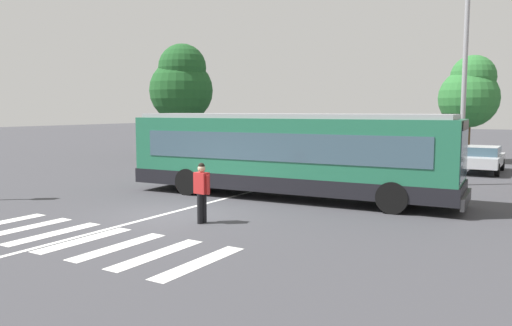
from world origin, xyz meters
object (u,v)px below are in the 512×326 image
Objects in this scene: parked_car_black at (257,147)px; parked_car_charcoal at (375,153)px; parked_car_champagne at (331,151)px; city_transit_bus at (288,154)px; parked_car_blue at (293,149)px; background_tree_right at (470,92)px; parked_car_teal at (430,155)px; parked_car_silver at (482,158)px; twin_arm_street_lamp at (466,43)px; background_tree_left at (182,84)px; pedestrian_crossing_street at (202,189)px.

parked_car_charcoal is at bearing -3.72° from parked_car_black.
parked_car_charcoal is (2.80, -0.24, 0.00)m from parked_car_champagne.
city_transit_bus is 13.12m from parked_car_blue.
parked_car_black is at bearing 173.82° from parked_car_blue.
background_tree_right is at bearing 21.79° from parked_car_black.
parked_car_teal is 1.00× the size of parked_car_silver.
parked_car_blue and parked_car_charcoal have the same top height.
city_transit_bus reaches higher than parked_car_champagne.
twin_arm_street_lamp is 19.38m from background_tree_left.
parked_car_teal is 16.94m from background_tree_left.
background_tree_right is (17.56, 5.93, -0.70)m from background_tree_left.
parked_car_blue is 5.33m from parked_car_charcoal.
parked_car_blue is at bearing -6.18° from parked_car_black.
parked_car_charcoal is 0.47× the size of twin_arm_street_lamp.
parked_car_black is 0.59× the size of background_tree_left.
twin_arm_street_lamp is at bearing -13.05° from background_tree_left.
parked_car_blue is at bearing 116.35° from city_transit_bus.
parked_car_champagne is 2.81m from parked_car_charcoal.
parked_car_black is at bearing 179.90° from parked_car_teal.
city_transit_bus is 11.55m from parked_car_charcoal.
city_transit_bus is 2.71× the size of parked_car_charcoal.
background_tree_right reaches higher than parked_car_teal.
pedestrian_crossing_street is at bearing -99.50° from background_tree_right.
parked_car_silver is 6.36m from background_tree_right.
background_tree_right is (-1.48, 5.10, 3.49)m from parked_car_silver.
twin_arm_street_lamp reaches higher than parked_car_blue.
parked_car_black and parked_car_silver have the same top height.
city_transit_bus reaches higher than parked_car_blue.
parked_car_blue is 0.59× the size of background_tree_left.
twin_arm_street_lamp is (-0.18, -5.20, 5.18)m from parked_car_silver.
background_tree_left is 1.18× the size of background_tree_right.
parked_car_silver is at bearing -4.93° from parked_car_teal.
parked_car_silver is 0.70× the size of background_tree_right.
parked_car_blue is 0.70× the size of background_tree_right.
parked_car_champagne is 1.01× the size of parked_car_charcoal.
background_tree_right is (3.54, 16.89, 2.67)m from city_transit_bus.
parked_car_black is 13.54m from background_tree_right.
background_tree_left is 18.54m from background_tree_right.
parked_car_champagne is at bearing -3.08° from parked_car_black.
pedestrian_crossing_street is 0.38× the size of parked_car_blue.
parked_car_charcoal and parked_car_teal have the same top height.
parked_car_blue is 11.23m from background_tree_right.
parked_car_teal is 6.11m from background_tree_right.
parked_car_black is (-8.60, 12.03, -0.82)m from city_transit_bus.
city_transit_bus is 9.26m from twin_arm_street_lamp.
background_tree_left reaches higher than parked_car_teal.
parked_car_silver is at bearing 0.26° from parked_car_champagne.
city_transit_bus is 5.01m from pedestrian_crossing_street.
pedestrian_crossing_street is at bearing -48.90° from background_tree_left.
parked_car_blue is 9.25m from background_tree_left.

